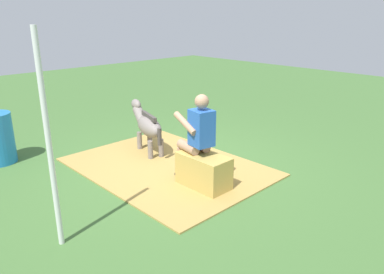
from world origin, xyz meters
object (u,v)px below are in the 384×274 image
at_px(person_seated, 197,135).
at_px(pony_standing, 148,125).
at_px(tent_pole_left, 49,145).
at_px(hay_bale, 204,171).

xyz_separation_m(person_seated, pony_standing, (1.55, -0.29, -0.25)).
relative_size(person_seated, pony_standing, 1.05).
distance_m(person_seated, pony_standing, 1.59).
bearing_deg(person_seated, tent_pole_left, 91.15).
relative_size(hay_bale, tent_pole_left, 0.33).
bearing_deg(hay_bale, person_seated, -7.06).
distance_m(hay_bale, pony_standing, 1.76).
distance_m(hay_bale, tent_pole_left, 2.34).
bearing_deg(tent_pole_left, pony_standing, -57.01).
bearing_deg(person_seated, pony_standing, -10.45).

